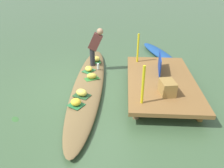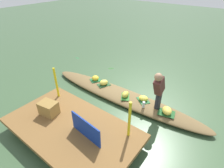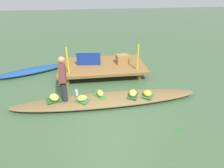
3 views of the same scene
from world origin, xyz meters
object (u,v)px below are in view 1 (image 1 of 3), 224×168
banana_bunch_0 (96,59)px  produce_crate (167,88)px  banana_bunch_3 (89,69)px  water_bottle (98,66)px  banana_bunch_1 (82,93)px  banana_bunch_4 (92,76)px  moored_boat (159,53)px  banana_bunch_2 (76,102)px  vendor_boat (89,85)px  market_banner (160,64)px  vendor_person (95,45)px

banana_bunch_0 → produce_crate: produce_crate is taller
banana_bunch_3 → water_bottle: 0.32m
banana_bunch_1 → water_bottle: same height
banana_bunch_4 → produce_crate: produce_crate is taller
banana_bunch_3 → produce_crate: size_ratio=0.62×
moored_boat → banana_bunch_2: banana_bunch_2 is taller
banana_bunch_1 → produce_crate: (0.06, 2.08, 0.24)m
water_bottle → vendor_boat: bearing=-11.5°
moored_boat → banana_bunch_0: 2.62m
vendor_boat → market_banner: 2.12m
banana_bunch_1 → water_bottle: bearing=172.1°
banana_bunch_2 → vendor_person: vendor_person is taller
banana_bunch_1 → vendor_person: vendor_person is taller
moored_boat → banana_bunch_2: bearing=-53.3°
market_banner → banana_bunch_3: bearing=-91.4°
banana_bunch_4 → market_banner: bearing=98.0°
moored_boat → market_banner: bearing=-29.3°
moored_boat → banana_bunch_0: size_ratio=7.99×
vendor_boat → banana_bunch_2: bearing=-6.8°
vendor_person → produce_crate: bearing=44.5°
vendor_boat → market_banner: bearing=101.2°
water_bottle → produce_crate: (1.68, 1.85, 0.24)m
moored_boat → water_bottle: water_bottle is taller
banana_bunch_1 → vendor_person: bearing=176.6°
vendor_boat → banana_bunch_0: size_ratio=17.46×
banana_bunch_3 → banana_bunch_4: bearing=18.0°
banana_bunch_4 → produce_crate: size_ratio=0.66×
banana_bunch_2 → water_bottle: 2.07m
moored_boat → banana_bunch_2: 4.58m
banana_bunch_0 → banana_bunch_4: bearing=2.2°
vendor_boat → banana_bunch_2: (1.18, -0.10, 0.19)m
vendor_boat → banana_bunch_4: banana_bunch_4 is taller
vendor_person → banana_bunch_2: bearing=-4.2°
water_bottle → moored_boat: bearing=130.3°
moored_boat → vendor_person: bearing=-77.4°
moored_boat → produce_crate: 3.55m
produce_crate → moored_boat: bearing=175.1°
banana_bunch_3 → market_banner: 2.14m
produce_crate → banana_bunch_2: bearing=-80.2°
banana_bunch_4 → produce_crate: 2.21m
banana_bunch_4 → banana_bunch_0: bearing=-177.8°
water_bottle → market_banner: (0.41, 1.83, 0.31)m
market_banner → produce_crate: size_ratio=2.01×
vendor_boat → produce_crate: produce_crate is taller
banana_bunch_0 → banana_bunch_4: (1.29, 0.05, -0.00)m
vendor_boat → banana_bunch_4: (-0.19, 0.07, 0.19)m
banana_bunch_0 → banana_bunch_1: banana_bunch_1 is taller
vendor_boat → vendor_person: bearing=174.9°
banana_bunch_0 → banana_bunch_3: (0.77, -0.12, -0.02)m
banana_bunch_2 → vendor_boat: bearing=175.0°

